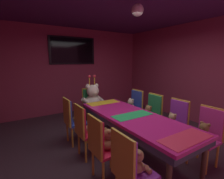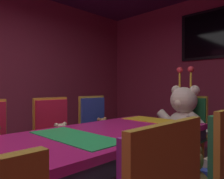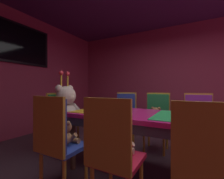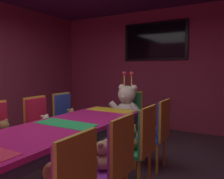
{
  "view_description": "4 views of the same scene",
  "coord_description": "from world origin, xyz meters",
  "px_view_note": "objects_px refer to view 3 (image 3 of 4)",
  "views": [
    {
      "loc": [
        -1.88,
        -2.26,
        1.75
      ],
      "look_at": [
        0.19,
        1.01,
        1.05
      ],
      "focal_mm": 26.51,
      "sensor_mm": 36.0,
      "label": 1
    },
    {
      "loc": [
        1.31,
        -0.94,
        1.1
      ],
      "look_at": [
        -0.25,
        0.63,
        1.08
      ],
      "focal_mm": 35.49,
      "sensor_mm": 36.0,
      "label": 2
    },
    {
      "loc": [
        -1.89,
        -0.25,
        1.05
      ],
      "look_at": [
        0.13,
        0.84,
        1.05
      ],
      "focal_mm": 24.22,
      "sensor_mm": 36.0,
      "label": 3
    },
    {
      "loc": [
        1.86,
        -2.08,
        1.4
      ],
      "look_at": [
        0.05,
        1.04,
        1.08
      ],
      "focal_mm": 36.72,
      "sensor_mm": 36.0,
      "label": 4
    }
  ],
  "objects_px": {
    "chair_left_2": "(111,146)",
    "chair_right_1": "(198,118)",
    "chair_left_1": "(211,169)",
    "chair_right_2": "(157,115)",
    "teddy_right_2": "(155,117)",
    "chair_left_3": "(55,136)",
    "teddy_right_1": "(198,120)",
    "king_teddy_bear": "(67,107)",
    "chair_right_3": "(125,112)",
    "teddy_right_3": "(122,113)",
    "teddy_left_2": "(119,143)",
    "wall_tv": "(17,43)",
    "teddy_left_3": "(66,134)",
    "banquet_table": "(169,123)",
    "throne_chair": "(59,115)",
    "teddy_left_1": "(209,159)"
  },
  "relations": [
    {
      "from": "teddy_left_2",
      "to": "wall_tv",
      "type": "relative_size",
      "value": 0.19
    },
    {
      "from": "teddy_left_2",
      "to": "teddy_right_3",
      "type": "xyz_separation_m",
      "value": [
        1.4,
        0.61,
        0.02
      ]
    },
    {
      "from": "teddy_left_1",
      "to": "wall_tv",
      "type": "relative_size",
      "value": 0.22
    },
    {
      "from": "teddy_left_2",
      "to": "chair_left_3",
      "type": "distance_m",
      "value": 0.64
    },
    {
      "from": "throne_chair",
      "to": "wall_tv",
      "type": "xyz_separation_m",
      "value": [
        0.0,
        1.28,
        1.45
      ]
    },
    {
      "from": "chair_left_2",
      "to": "teddy_right_1",
      "type": "xyz_separation_m",
      "value": [
        1.56,
        -0.65,
        -0.02
      ]
    },
    {
      "from": "chair_right_3",
      "to": "teddy_right_3",
      "type": "height_order",
      "value": "chair_right_3"
    },
    {
      "from": "chair_right_3",
      "to": "wall_tv",
      "type": "height_order",
      "value": "wall_tv"
    },
    {
      "from": "teddy_right_1",
      "to": "teddy_right_3",
      "type": "xyz_separation_m",
      "value": [
        -0.01,
        1.26,
        0.02
      ]
    },
    {
      "from": "chair_right_2",
      "to": "chair_right_3",
      "type": "xyz_separation_m",
      "value": [
        -0.01,
        0.62,
        0.0
      ]
    },
    {
      "from": "teddy_left_2",
      "to": "teddy_left_3",
      "type": "distance_m",
      "value": 0.62
    },
    {
      "from": "teddy_right_2",
      "to": "chair_left_3",
      "type": "bearing_deg",
      "value": -21.74
    },
    {
      "from": "chair_right_1",
      "to": "chair_left_2",
      "type": "bearing_deg",
      "value": -20.88
    },
    {
      "from": "chair_left_1",
      "to": "chair_right_2",
      "type": "distance_m",
      "value": 1.85
    },
    {
      "from": "chair_left_2",
      "to": "teddy_right_2",
      "type": "bearing_deg",
      "value": -0.49
    },
    {
      "from": "teddy_left_2",
      "to": "teddy_left_1",
      "type": "bearing_deg",
      "value": -92.69
    },
    {
      "from": "chair_right_2",
      "to": "teddy_right_2",
      "type": "height_order",
      "value": "chair_right_2"
    },
    {
      "from": "chair_left_1",
      "to": "teddy_left_3",
      "type": "bearing_deg",
      "value": 83.2
    },
    {
      "from": "chair_right_2",
      "to": "teddy_right_3",
      "type": "bearing_deg",
      "value": -76.27
    },
    {
      "from": "banquet_table",
      "to": "teddy_right_3",
      "type": "bearing_deg",
      "value": 52.98
    },
    {
      "from": "chair_left_1",
      "to": "chair_right_1",
      "type": "relative_size",
      "value": 1.0
    },
    {
      "from": "chair_right_2",
      "to": "wall_tv",
      "type": "height_order",
      "value": "wall_tv"
    },
    {
      "from": "teddy_right_2",
      "to": "teddy_right_3",
      "type": "bearing_deg",
      "value": -89.24
    },
    {
      "from": "chair_left_1",
      "to": "wall_tv",
      "type": "bearing_deg",
      "value": 75.86
    },
    {
      "from": "banquet_table",
      "to": "chair_right_2",
      "type": "relative_size",
      "value": 2.6
    },
    {
      "from": "chair_right_3",
      "to": "chair_left_3",
      "type": "bearing_deg",
      "value": -0.15
    },
    {
      "from": "chair_right_1",
      "to": "chair_right_3",
      "type": "relative_size",
      "value": 1.0
    },
    {
      "from": "teddy_left_3",
      "to": "wall_tv",
      "type": "distance_m",
      "value": 2.72
    },
    {
      "from": "teddy_left_3",
      "to": "chair_right_3",
      "type": "distance_m",
      "value": 1.57
    },
    {
      "from": "chair_right_1",
      "to": "chair_right_2",
      "type": "height_order",
      "value": "same"
    },
    {
      "from": "chair_right_3",
      "to": "wall_tv",
      "type": "bearing_deg",
      "value": -68.44
    },
    {
      "from": "chair_right_2",
      "to": "teddy_right_3",
      "type": "relative_size",
      "value": 2.88
    },
    {
      "from": "chair_right_3",
      "to": "throne_chair",
      "type": "distance_m",
      "value": 1.23
    },
    {
      "from": "chair_left_3",
      "to": "teddy_right_2",
      "type": "relative_size",
      "value": 3.22
    },
    {
      "from": "chair_left_3",
      "to": "teddy_right_1",
      "type": "height_order",
      "value": "chair_left_3"
    },
    {
      "from": "chair_left_2",
      "to": "chair_right_1",
      "type": "bearing_deg",
      "value": -20.88
    },
    {
      "from": "teddy_left_3",
      "to": "teddy_left_2",
      "type": "bearing_deg",
      "value": -87.76
    },
    {
      "from": "teddy_left_1",
      "to": "teddy_right_3",
      "type": "bearing_deg",
      "value": 41.78
    },
    {
      "from": "king_teddy_bear",
      "to": "teddy_right_3",
      "type": "bearing_deg",
      "value": 44.87
    },
    {
      "from": "banquet_table",
      "to": "wall_tv",
      "type": "xyz_separation_m",
      "value": [
        0.0,
        3.11,
        1.4
      ]
    },
    {
      "from": "teddy_right_1",
      "to": "banquet_table",
      "type": "bearing_deg",
      "value": -23.74
    },
    {
      "from": "teddy_right_1",
      "to": "king_teddy_bear",
      "type": "height_order",
      "value": "king_teddy_bear"
    },
    {
      "from": "teddy_right_2",
      "to": "king_teddy_bear",
      "type": "bearing_deg",
      "value": -61.76
    },
    {
      "from": "teddy_left_2",
      "to": "teddy_right_3",
      "type": "height_order",
      "value": "teddy_right_3"
    },
    {
      "from": "chair_left_3",
      "to": "throne_chair",
      "type": "bearing_deg",
      "value": 45.68
    },
    {
      "from": "teddy_left_2",
      "to": "chair_right_3",
      "type": "distance_m",
      "value": 1.66
    },
    {
      "from": "chair_right_3",
      "to": "chair_right_1",
      "type": "bearing_deg",
      "value": 90.54
    },
    {
      "from": "throne_chair",
      "to": "chair_left_2",
      "type": "bearing_deg",
      "value": -29.18
    },
    {
      "from": "chair_right_2",
      "to": "teddy_right_2",
      "type": "relative_size",
      "value": 3.22
    },
    {
      "from": "chair_right_1",
      "to": "wall_tv",
      "type": "bearing_deg",
      "value": -75.79
    }
  ]
}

